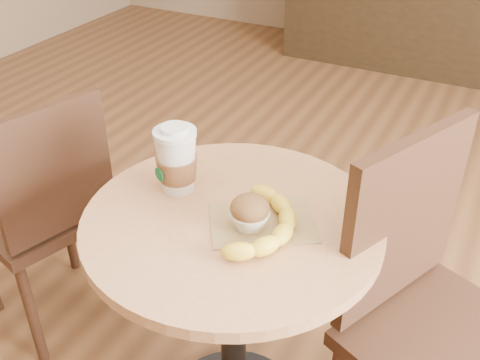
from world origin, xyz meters
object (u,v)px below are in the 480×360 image
Objects in this scene: cafe_table at (233,283)px; coffee_cup at (177,162)px; banana at (264,224)px; chair_right at (432,316)px; muffin at (250,213)px; chair_left at (46,210)px.

coffee_cup reaches higher than cafe_table.
banana is (0.27, -0.07, -0.06)m from coffee_cup.
banana is at bearing 134.17° from chair_right.
banana is (0.04, -0.00, -0.02)m from muffin.
chair_left is 0.87m from banana.
coffee_cup is 0.24m from muffin.
chair_right is at bearing 14.19° from banana.
coffee_cup is 0.28m from banana.
chair_right is at bearing 18.40° from muffin.
banana is at bearing 11.25° from coffee_cup.
coffee_cup is at bearing 103.35° from chair_left.
chair_left is at bearing 116.05° from chair_right.
chair_right is 10.53× the size of muffin.
chair_left reaches higher than banana.
cafe_table is at bearing 128.20° from chair_right.
muffin is (-0.42, -0.14, 0.26)m from chair_right.
cafe_table is at bearing 10.84° from coffee_cup.
muffin is 0.04m from banana.
chair_left is 0.90× the size of chair_right.
chair_right is 0.72m from coffee_cup.
coffee_cup is 1.91× the size of muffin.
chair_right reaches higher than coffee_cup.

